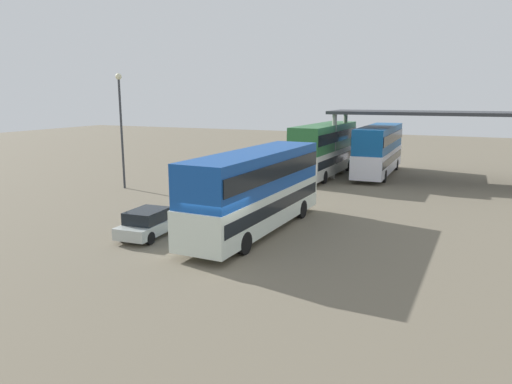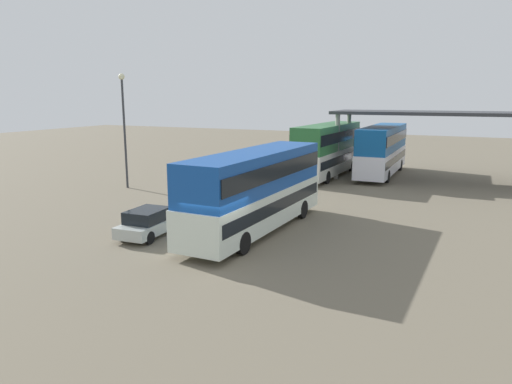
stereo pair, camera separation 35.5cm
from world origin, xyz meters
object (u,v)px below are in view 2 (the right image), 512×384
(double_decker_near_canopy, at_px, (328,148))
(double_decker_mid_row, at_px, (382,149))
(parked_hatchback, at_px, (149,223))
(lamppost_tall, at_px, (124,118))
(double_decker_main, at_px, (256,188))

(double_decker_near_canopy, relative_size, double_decker_mid_row, 1.02)
(double_decker_near_canopy, bearing_deg, parked_hatchback, 174.22)
(double_decker_mid_row, relative_size, lamppost_tall, 1.35)
(double_decker_near_canopy, bearing_deg, lamppost_tall, 135.41)
(double_decker_main, distance_m, lamppost_tall, 15.17)
(double_decker_mid_row, distance_m, lamppost_tall, 21.23)
(double_decker_main, relative_size, parked_hatchback, 2.97)
(double_decker_main, bearing_deg, lamppost_tall, 66.92)
(double_decker_near_canopy, distance_m, lamppost_tall, 16.68)
(parked_hatchback, distance_m, double_decker_near_canopy, 20.93)
(double_decker_main, xyz_separation_m, parked_hatchback, (-4.31, -3.01, -1.55))
(double_decker_near_canopy, bearing_deg, double_decker_main, -173.13)
(parked_hatchback, height_order, double_decker_near_canopy, double_decker_near_canopy)
(parked_hatchback, height_order, lamppost_tall, lamppost_tall)
(double_decker_main, height_order, parked_hatchback, double_decker_main)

